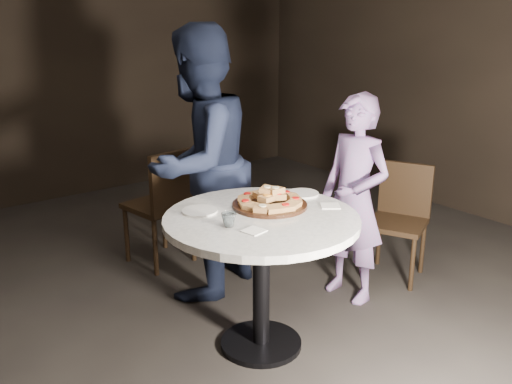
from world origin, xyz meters
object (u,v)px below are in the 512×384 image
at_px(focaccia_pile, 270,199).
at_px(water_glass, 229,220).
at_px(chair_right, 400,212).
at_px(diner_teal, 354,199).
at_px(table, 261,242).
at_px(serving_board, 270,205).
at_px(chair_far, 166,199).
at_px(diner_navy, 199,165).

distance_m(focaccia_pile, water_glass, 0.40).
height_order(chair_right, diner_teal, diner_teal).
bearing_deg(table, serving_board, 35.91).
xyz_separation_m(chair_right, diner_teal, (-0.56, -0.04, 0.23)).
bearing_deg(chair_far, focaccia_pile, 81.30).
height_order(serving_board, chair_far, chair_far).
distance_m(table, diner_teal, 0.91).
bearing_deg(diner_navy, chair_right, 130.70).
xyz_separation_m(focaccia_pile, chair_far, (-0.01, 1.27, -0.34)).
xyz_separation_m(table, diner_navy, (0.12, 0.85, 0.26)).
height_order(serving_board, chair_right, serving_board).
xyz_separation_m(serving_board, focaccia_pile, (0.00, 0.00, 0.04)).
bearing_deg(serving_board, focaccia_pile, 1.25).
relative_size(table, serving_board, 2.85).
bearing_deg(diner_navy, chair_far, -114.12).
relative_size(table, chair_far, 1.34).
bearing_deg(diner_teal, table, -86.23).
bearing_deg(chair_right, water_glass, -108.59).
height_order(water_glass, diner_navy, diner_navy).
xyz_separation_m(serving_board, diner_teal, (0.76, 0.03, -0.13)).
relative_size(water_glass, chair_right, 0.10).
bearing_deg(chair_right, chair_far, -157.27).
bearing_deg(diner_teal, focaccia_pile, -92.33).
bearing_deg(water_glass, chair_far, 74.99).
bearing_deg(table, chair_right, 6.62).
relative_size(chair_far, diner_navy, 0.51).
xyz_separation_m(serving_board, diner_navy, (-0.02, 0.74, 0.09)).
bearing_deg(chair_far, diner_teal, 112.73).
height_order(chair_far, chair_right, chair_far).
height_order(serving_board, water_glass, water_glass).
bearing_deg(water_glass, serving_board, 18.10).
height_order(table, chair_far, chair_far).
distance_m(focaccia_pile, chair_far, 1.31).
distance_m(table, chair_right, 1.48).
distance_m(water_glass, diner_teal, 1.16).
bearing_deg(serving_board, table, -144.09).
distance_m(serving_board, water_glass, 0.40).
height_order(water_glass, diner_teal, diner_teal).
bearing_deg(serving_board, chair_far, 90.22).
xyz_separation_m(focaccia_pile, chair_right, (1.32, 0.07, -0.39)).
bearing_deg(chair_right, serving_board, -112.09).
height_order(table, serving_board, serving_board).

